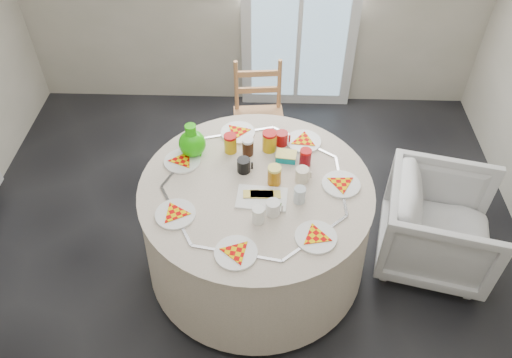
# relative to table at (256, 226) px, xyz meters

# --- Properties ---
(floor) EXTENTS (4.00, 4.00, 0.00)m
(floor) POSITION_rel_table_xyz_m (-0.09, -0.06, -0.38)
(floor) COLOR black
(floor) RESTS_ON ground
(table) EXTENTS (1.44, 1.44, 0.73)m
(table) POSITION_rel_table_xyz_m (0.00, 0.00, 0.00)
(table) COLOR beige
(table) RESTS_ON floor
(wooden_chair) EXTENTS (0.42, 0.40, 0.87)m
(wooden_chair) POSITION_rel_table_xyz_m (-0.01, 1.03, 0.09)
(wooden_chair) COLOR #AD7B4C
(wooden_chair) RESTS_ON floor
(armchair) EXTENTS (0.80, 0.83, 0.72)m
(armchair) POSITION_rel_table_xyz_m (1.20, 0.08, 0.02)
(armchair) COLOR silver
(armchair) RESTS_ON floor
(place_settings) EXTENTS (1.63, 1.63, 0.02)m
(place_settings) POSITION_rel_table_xyz_m (0.00, 0.00, 0.40)
(place_settings) COLOR silver
(place_settings) RESTS_ON table
(jar_cluster) EXTENTS (0.56, 0.33, 0.16)m
(jar_cluster) POSITION_rel_table_xyz_m (0.05, 0.25, 0.45)
(jar_cluster) COLOR #95370E
(jar_cluster) RESTS_ON table
(butter_tub) EXTENTS (0.14, 0.11, 0.05)m
(butter_tub) POSITION_rel_table_xyz_m (0.18, 0.24, 0.41)
(butter_tub) COLOR #07818E
(butter_tub) RESTS_ON table
(green_pitcher) EXTENTS (0.21, 0.21, 0.22)m
(green_pitcher) POSITION_rel_table_xyz_m (-0.41, 0.28, 0.49)
(green_pitcher) COLOR #22C308
(green_pitcher) RESTS_ON table
(cheese_platter) EXTENTS (0.30, 0.21, 0.04)m
(cheese_platter) POSITION_rel_table_xyz_m (0.04, -0.10, 0.40)
(cheese_platter) COLOR white
(cheese_platter) RESTS_ON table
(mugs_glasses) EXTENTS (0.71, 0.71, 0.11)m
(mugs_glasses) POSITION_rel_table_xyz_m (0.10, 0.01, 0.44)
(mugs_glasses) COLOR gray
(mugs_glasses) RESTS_ON table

